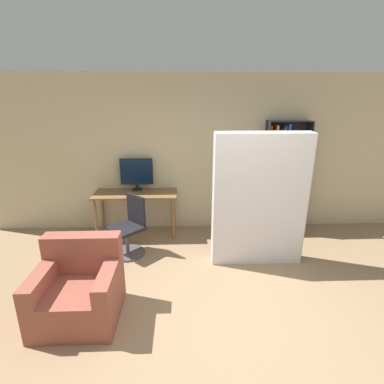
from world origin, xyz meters
The scene contains 8 objects.
ground_plane centered at (0.00, 0.00, 0.00)m, with size 16.00×16.00×0.00m, color #937556.
wall_back centered at (0.00, 2.70, 1.35)m, with size 8.00×0.06×2.70m.
desk centered at (-1.29, 2.38, 0.65)m, with size 1.40×0.58×0.76m.
monitor centered at (-1.27, 2.56, 1.06)m, with size 0.56×0.18×0.56m.
office_chair centered at (-1.30, 1.70, 0.36)m, with size 0.62×0.62×0.90m.
bookshelf centered at (1.22, 2.56, 0.98)m, with size 0.73×0.27×1.94m.
mattress_near centered at (0.58, 1.38, 0.94)m, with size 1.29×0.30×1.89m.
armchair centered at (-1.62, 0.33, 0.32)m, with size 0.85×0.80×0.85m.
Camera 1 is at (-0.51, -2.49, 2.30)m, focal length 28.00 mm.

